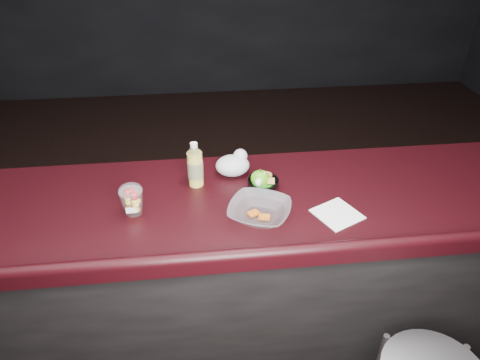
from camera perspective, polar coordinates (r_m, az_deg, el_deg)
name	(u,v)px	position (r m, az deg, el deg)	size (l,w,h in m)	color
room_shell	(197,12)	(1.16, -5.74, 21.37)	(8.00, 8.00, 8.00)	black
counter	(211,286)	(2.12, -3.92, -13.93)	(4.06, 0.71, 1.02)	black
lemonade_bottle	(195,168)	(1.84, -5.98, 1.65)	(0.07, 0.07, 0.20)	yellow
fruit_cup	(132,199)	(1.72, -14.24, -2.45)	(0.09, 0.09, 0.13)	white
green_apple	(260,179)	(1.84, 2.70, 0.16)	(0.08, 0.08, 0.09)	#49850F
plastic_bag	(234,164)	(1.92, -0.86, 2.12)	(0.15, 0.13, 0.11)	silver
snack_bowl	(263,183)	(1.84, 3.05, -0.41)	(0.15, 0.15, 0.07)	black
takeout_bowl	(259,211)	(1.67, 2.62, -4.21)	(0.32, 0.32, 0.06)	silver
paper_napkin	(337,214)	(1.74, 12.84, -4.45)	(0.16, 0.16, 0.00)	white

